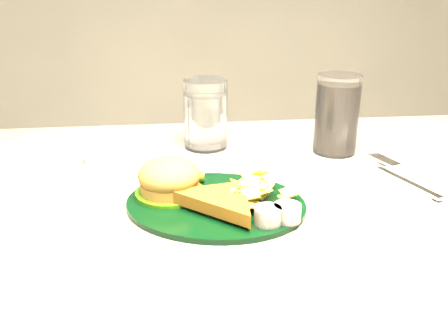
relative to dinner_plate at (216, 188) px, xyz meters
The scene contains 6 objects.
dinner_plate is the anchor object (origin of this frame).
water_glass 0.28m from the dinner_plate, 88.80° to the left, with size 0.09×0.09×0.14m, color white.
cola_glass 0.34m from the dinner_plate, 40.56° to the left, with size 0.08×0.08×0.15m, color black.
fork_napkin 0.33m from the dinner_plate, ahead, with size 0.14×0.18×0.01m, color white, non-canonical shape.
spoon 0.10m from the dinner_plate, 156.88° to the left, with size 0.04×0.15×0.01m, color silver, non-canonical shape.
ramekin 0.29m from the dinner_plate, 134.65° to the left, with size 0.04×0.04×0.02m, color silver.
Camera 1 is at (-0.08, -0.71, 1.09)m, focal length 40.00 mm.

